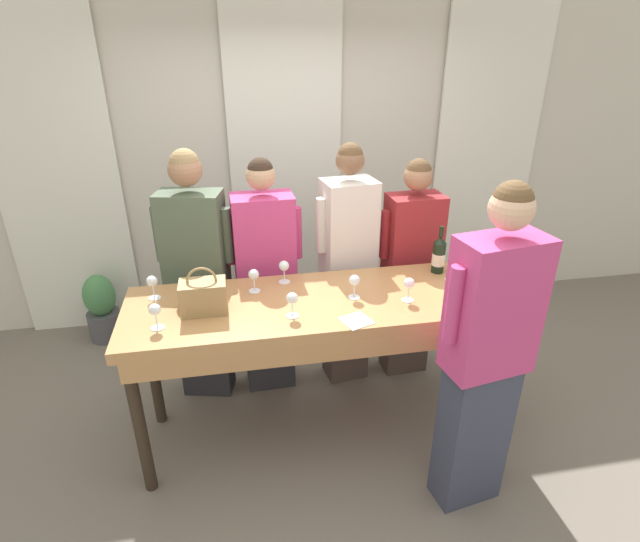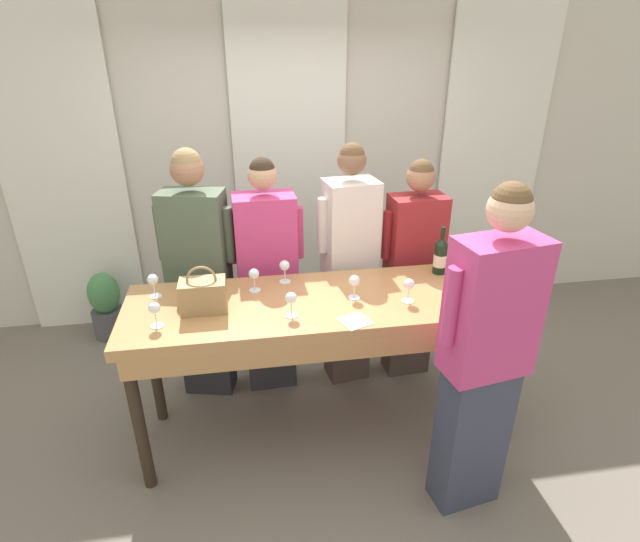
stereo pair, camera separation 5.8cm
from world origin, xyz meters
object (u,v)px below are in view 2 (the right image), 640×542
(wine_glass_near_host, at_px, (254,275))
(wine_bottle, at_px, (440,256))
(potted_plant, at_px, (106,306))
(wine_glass_front_mid, at_px, (409,285))
(wine_glass_back_mid, at_px, (291,299))
(tasting_bar, at_px, (322,316))
(wine_glass_center_left, at_px, (454,266))
(wine_glass_center_right, at_px, (285,267))
(wine_glass_front_right, at_px, (154,309))
(guest_striped_shirt, at_px, (412,271))
(host_pouring, at_px, (484,359))
(guest_pink_top, at_px, (268,279))
(wine_glass_back_left, at_px, (505,286))
(wine_glass_back_right, at_px, (153,281))
(handbag, at_px, (203,295))
(guest_cream_sweater, at_px, (349,267))
(guest_olive_jacket, at_px, (200,276))
(wine_glass_center_mid, at_px, (474,280))
(wine_glass_front_left, at_px, (354,282))

(wine_glass_near_host, bearing_deg, wine_bottle, 2.77)
(wine_glass_near_host, relative_size, potted_plant, 0.24)
(wine_glass_front_mid, height_order, wine_glass_back_mid, same)
(tasting_bar, relative_size, wine_glass_center_left, 15.76)
(wine_glass_center_right, bearing_deg, wine_glass_front_right, -150.29)
(wine_glass_back_mid, xyz_separation_m, guest_striped_shirt, (0.97, 0.75, -0.25))
(wine_glass_back_mid, relative_size, host_pouring, 0.08)
(wine_glass_front_right, xyz_separation_m, wine_glass_center_left, (1.78, 0.26, 0.00))
(wine_bottle, height_order, wine_glass_center_right, wine_bottle)
(wine_glass_near_host, relative_size, guest_pink_top, 0.08)
(wine_glass_back_left, distance_m, wine_glass_back_right, 2.06)
(wine_glass_back_mid, bearing_deg, handbag, 163.39)
(host_pouring, bearing_deg, wine_glass_back_right, 153.58)
(handbag, distance_m, guest_cream_sweater, 1.16)
(wine_bottle, bearing_deg, wine_glass_front_right, -167.46)
(guest_olive_jacket, bearing_deg, wine_glass_back_left, -23.64)
(wine_bottle, relative_size, wine_glass_front_right, 2.17)
(wine_glass_center_right, xyz_separation_m, guest_striped_shirt, (0.96, 0.32, -0.25))
(wine_bottle, bearing_deg, tasting_bar, -162.95)
(tasting_bar, xyz_separation_m, wine_glass_center_mid, (0.90, -0.08, 0.21))
(guest_striped_shirt, bearing_deg, wine_glass_back_left, -70.89)
(wine_glass_front_left, relative_size, host_pouring, 0.08)
(wine_glass_center_left, bearing_deg, guest_pink_top, 157.17)
(wine_glass_center_left, xyz_separation_m, host_pouring, (-0.14, -0.75, -0.15))
(wine_glass_near_host, bearing_deg, potted_plant, 134.67)
(wine_glass_center_left, relative_size, potted_plant, 0.24)
(wine_glass_front_left, relative_size, wine_glass_center_mid, 1.00)
(wine_glass_center_left, xyz_separation_m, guest_cream_sweater, (-0.56, 0.48, -0.19))
(tasting_bar, bearing_deg, wine_glass_front_left, 1.47)
(wine_glass_center_right, bearing_deg, wine_glass_front_left, -35.59)
(wine_glass_center_right, relative_size, wine_glass_back_mid, 1.00)
(wine_bottle, xyz_separation_m, guest_olive_jacket, (-1.57, 0.35, -0.19))
(wine_glass_front_left, xyz_separation_m, wine_glass_center_mid, (0.71, -0.08, 0.00))
(wine_glass_center_left, bearing_deg, tasting_bar, -172.02)
(wine_glass_center_right, height_order, host_pouring, host_pouring)
(wine_glass_front_left, height_order, guest_olive_jacket, guest_olive_jacket)
(wine_glass_front_mid, height_order, guest_striped_shirt, guest_striped_shirt)
(wine_glass_near_host, bearing_deg, wine_glass_front_right, -148.54)
(handbag, relative_size, wine_glass_back_right, 1.88)
(wine_glass_center_left, xyz_separation_m, wine_glass_near_host, (-1.24, 0.07, -0.00))
(wine_glass_back_mid, xyz_separation_m, wine_glass_near_host, (-0.19, 0.34, 0.00))
(wine_glass_back_right, distance_m, wine_glass_near_host, 0.59)
(wine_glass_center_right, xyz_separation_m, wine_glass_back_mid, (-0.00, -0.42, 0.00))
(wine_bottle, height_order, guest_pink_top, guest_pink_top)
(wine_glass_back_left, bearing_deg, guest_olive_jacket, 156.36)
(wine_glass_center_left, height_order, potted_plant, wine_glass_center_left)
(wine_glass_back_right, distance_m, potted_plant, 1.65)
(wine_bottle, bearing_deg, wine_glass_center_right, 178.29)
(wine_glass_center_right, xyz_separation_m, potted_plant, (-1.46, 1.19, -0.82))
(wine_glass_front_mid, height_order, guest_pink_top, guest_pink_top)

